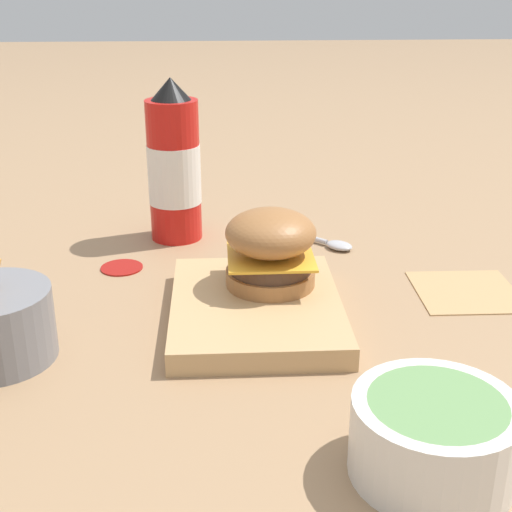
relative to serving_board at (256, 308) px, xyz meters
The scene contains 8 objects.
ground_plane 0.07m from the serving_board, 72.30° to the right, with size 6.00×6.00×0.00m, color #9E7A56.
serving_board is the anchor object (origin of this frame).
burger 0.07m from the serving_board, 26.80° to the right, with size 0.10×0.10×0.09m.
ketchup_bottle 0.29m from the serving_board, 20.90° to the left, with size 0.07×0.07×0.22m.
side_bowl 0.29m from the serving_board, 155.52° to the right, with size 0.13×0.13×0.06m.
spoon 0.24m from the serving_board, 26.23° to the right, with size 0.12×0.12×0.01m.
ketchup_puddle 0.22m from the serving_board, 47.87° to the left, with size 0.05×0.05×0.00m.
parchment_square 0.26m from the serving_board, 78.03° to the right, with size 0.12×0.12×0.00m.
Camera 1 is at (-0.72, 0.11, 0.36)m, focal length 50.00 mm.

